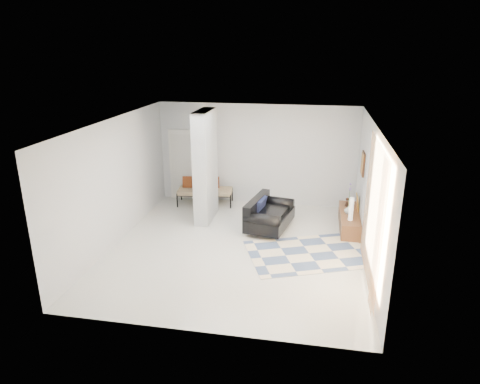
# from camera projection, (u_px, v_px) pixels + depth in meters

# --- Properties ---
(floor) EXTENTS (6.00, 6.00, 0.00)m
(floor) POSITION_uv_depth(u_px,v_px,m) (237.00, 248.00, 9.52)
(floor) COLOR silver
(floor) RESTS_ON ground
(ceiling) EXTENTS (6.00, 6.00, 0.00)m
(ceiling) POSITION_uv_depth(u_px,v_px,m) (236.00, 123.00, 8.61)
(ceiling) COLOR white
(ceiling) RESTS_ON wall_back
(wall_back) EXTENTS (6.00, 0.00, 6.00)m
(wall_back) POSITION_uv_depth(u_px,v_px,m) (257.00, 155.00, 11.86)
(wall_back) COLOR silver
(wall_back) RESTS_ON ground
(wall_front) EXTENTS (6.00, 0.00, 6.00)m
(wall_front) POSITION_uv_depth(u_px,v_px,m) (198.00, 252.00, 6.28)
(wall_front) COLOR silver
(wall_front) RESTS_ON ground
(wall_left) EXTENTS (0.00, 6.00, 6.00)m
(wall_left) POSITION_uv_depth(u_px,v_px,m) (116.00, 182.00, 9.53)
(wall_left) COLOR silver
(wall_left) RESTS_ON ground
(wall_right) EXTENTS (0.00, 6.00, 6.00)m
(wall_right) POSITION_uv_depth(u_px,v_px,m) (370.00, 196.00, 8.60)
(wall_right) COLOR silver
(wall_right) RESTS_ON ground
(partition_column) EXTENTS (0.35, 1.20, 2.80)m
(partition_column) POSITION_uv_depth(u_px,v_px,m) (205.00, 166.00, 10.74)
(partition_column) COLOR #B2B8BA
(partition_column) RESTS_ON floor
(hallway_door) EXTENTS (0.85, 0.06, 2.04)m
(hallway_door) POSITION_uv_depth(u_px,v_px,m) (184.00, 165.00, 12.30)
(hallway_door) COLOR white
(hallway_door) RESTS_ON floor
(curtain) EXTENTS (0.00, 2.55, 2.55)m
(curtain) POSITION_uv_depth(u_px,v_px,m) (373.00, 215.00, 7.53)
(curtain) COLOR orange
(curtain) RESTS_ON wall_right
(wall_art) EXTENTS (0.04, 0.45, 0.55)m
(wall_art) POSITION_uv_depth(u_px,v_px,m) (363.00, 164.00, 10.02)
(wall_art) COLOR #381E0F
(wall_art) RESTS_ON wall_right
(media_console) EXTENTS (0.45, 1.72, 0.80)m
(media_console) POSITION_uv_depth(u_px,v_px,m) (349.00, 220.00, 10.52)
(media_console) COLOR brown
(media_console) RESTS_ON floor
(loveseat) EXTENTS (1.15, 1.65, 0.76)m
(loveseat) POSITION_uv_depth(u_px,v_px,m) (268.00, 215.00, 10.44)
(loveseat) COLOR silver
(loveseat) RESTS_ON floor
(daybed) EXTENTS (1.59, 0.82, 0.77)m
(daybed) POSITION_uv_depth(u_px,v_px,m) (204.00, 189.00, 12.07)
(daybed) COLOR black
(daybed) RESTS_ON floor
(area_rug) EXTENTS (3.03, 2.54, 0.01)m
(area_rug) POSITION_uv_depth(u_px,v_px,m) (309.00, 254.00, 9.26)
(area_rug) COLOR beige
(area_rug) RESTS_ON floor
(cylinder_lamp) EXTENTS (0.10, 0.10, 0.55)m
(cylinder_lamp) POSITION_uv_depth(u_px,v_px,m) (351.00, 209.00, 9.93)
(cylinder_lamp) COLOR white
(cylinder_lamp) RESTS_ON media_console
(bronze_figurine) EXTENTS (0.13, 0.13, 0.22)m
(bronze_figurine) POSITION_uv_depth(u_px,v_px,m) (347.00, 202.00, 10.86)
(bronze_figurine) COLOR #311E15
(bronze_figurine) RESTS_ON media_console
(vase) EXTENTS (0.22, 0.22, 0.20)m
(vase) POSITION_uv_depth(u_px,v_px,m) (348.00, 210.00, 10.37)
(vase) COLOR silver
(vase) RESTS_ON media_console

